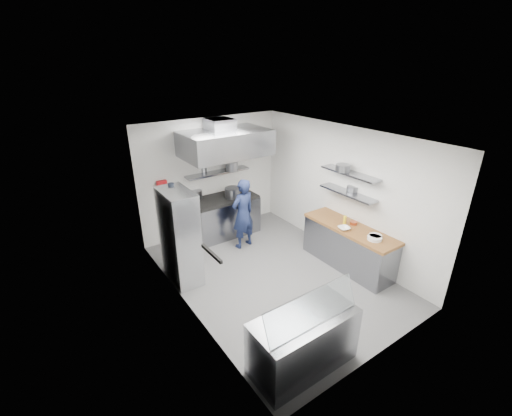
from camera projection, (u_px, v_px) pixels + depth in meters
floor at (273, 274)px, 6.91m from camera, size 5.00×5.00×0.00m
ceiling at (276, 136)px, 5.79m from camera, size 5.00×5.00×0.00m
wall_back at (211, 176)px, 8.24m from camera, size 3.60×2.80×0.02m
wall_front at (391, 276)px, 4.47m from camera, size 3.60×2.80×0.02m
wall_left at (184, 238)px, 5.41m from camera, size 2.80×5.00×0.02m
wall_right at (341, 192)px, 7.29m from camera, size 2.80×5.00×0.02m
gas_range at (225, 217)px, 8.37m from camera, size 1.60×0.80×0.90m
cooktop at (224, 199)px, 8.18m from camera, size 1.57×0.78×0.06m
stock_pot_left at (196, 194)px, 8.08m from camera, size 0.30×0.30×0.20m
stock_pot_mid at (233, 193)px, 8.13m from camera, size 0.38×0.38×0.24m
over_range_shelf at (218, 172)px, 8.12m from camera, size 1.60×0.30×0.04m
shelf_pot_a at (202, 167)px, 8.12m from camera, size 0.23×0.23×0.18m
shelf_pot_b at (232, 166)px, 8.14m from camera, size 0.29×0.29×0.22m
extractor_hood at (225, 143)px, 7.49m from camera, size 1.90×1.15×0.55m
hood_duct at (220, 124)px, 7.51m from camera, size 0.55×0.55×0.24m
red_firebox at (162, 186)px, 7.53m from camera, size 0.22×0.10×0.26m
chef at (243, 214)px, 7.65m from camera, size 0.64×0.47×1.63m
wire_rack at (180, 237)px, 6.43m from camera, size 0.50×0.90×1.85m
rack_bin_a at (177, 239)px, 6.61m from camera, size 0.15×0.19×0.17m
rack_bin_b at (170, 212)px, 6.57m from camera, size 0.14×0.18×0.16m
rack_jar at (171, 188)px, 6.35m from camera, size 0.11×0.11×0.18m
knife_strip at (212, 253)px, 4.69m from camera, size 0.04×0.55×0.05m
prep_counter_base at (348, 248)px, 7.06m from camera, size 0.62×2.00×0.84m
prep_counter_top at (350, 228)px, 6.88m from camera, size 0.65×2.04×0.06m
plate_stack_a at (375, 238)px, 6.37m from camera, size 0.27×0.27×0.06m
plate_stack_b at (375, 236)px, 6.44m from camera, size 0.24×0.24×0.06m
copper_pan at (354, 223)px, 6.96m from camera, size 0.15×0.15×0.06m
squeeze_bottle at (345, 220)px, 6.95m from camera, size 0.06×0.06×0.18m
mixing_bowl at (344, 228)px, 6.75m from camera, size 0.27×0.27×0.06m
wall_shelf_lower at (348, 193)px, 6.94m from camera, size 0.30×1.30×0.04m
wall_shelf_upper at (350, 173)px, 6.77m from camera, size 0.30×1.30×0.04m
shelf_pot_c at (352, 189)px, 6.97m from camera, size 0.23×0.23×0.10m
shelf_pot_d at (343, 168)px, 6.80m from camera, size 0.29×0.29×0.14m
display_case at (303, 341)px, 4.71m from camera, size 1.50×0.70×0.85m
display_glass at (312, 309)px, 4.36m from camera, size 1.47×0.19×0.42m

